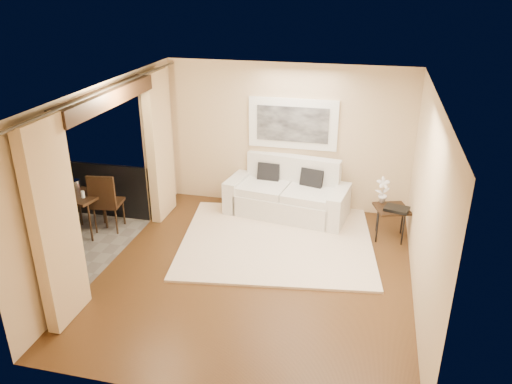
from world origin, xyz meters
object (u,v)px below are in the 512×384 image
(bistro_table, at_px, (82,200))
(balcony_chair_far, at_px, (105,199))
(sofa, at_px, (288,195))
(balcony_chair_near, at_px, (12,244))
(side_table, at_px, (391,211))
(orchid, at_px, (383,190))
(ice_bucket, at_px, (75,186))

(bistro_table, relative_size, balcony_chair_far, 0.67)
(sofa, bearing_deg, balcony_chair_near, -130.98)
(bistro_table, bearing_deg, side_table, 11.42)
(bistro_table, xyz_separation_m, balcony_chair_far, (0.34, 0.13, -0.01))
(side_table, distance_m, orchid, 0.37)
(sofa, distance_m, bistro_table, 3.59)
(sofa, distance_m, ice_bucket, 3.72)
(orchid, distance_m, ice_bucket, 5.19)
(balcony_chair_near, xyz_separation_m, ice_bucket, (0.06, 1.59, 0.26))
(balcony_chair_far, distance_m, ice_bucket, 0.56)
(orchid, relative_size, ice_bucket, 2.25)
(side_table, distance_m, bistro_table, 5.16)
(bistro_table, bearing_deg, balcony_chair_far, 21.10)
(orchid, distance_m, balcony_chair_far, 4.67)
(balcony_chair_near, bearing_deg, side_table, 25.15)
(sofa, xyz_separation_m, bistro_table, (-3.23, -1.54, 0.26))
(sofa, distance_m, balcony_chair_near, 4.60)
(sofa, height_order, ice_bucket, sofa)
(sofa, relative_size, orchid, 5.06)
(sofa, relative_size, side_table, 3.53)
(sofa, xyz_separation_m, ice_bucket, (-3.42, -1.41, 0.44))
(orchid, bearing_deg, ice_bucket, -168.17)
(bistro_table, xyz_separation_m, ice_bucket, (-0.19, 0.13, 0.18))
(balcony_chair_far, distance_m, balcony_chair_near, 1.70)
(sofa, xyz_separation_m, balcony_chair_far, (-2.89, -1.40, 0.25))
(orchid, height_order, balcony_chair_near, orchid)
(orchid, bearing_deg, balcony_chair_far, -166.89)
(orchid, distance_m, balcony_chair_near, 5.79)
(side_table, distance_m, balcony_chair_near, 5.85)
(sofa, bearing_deg, balcony_chair_far, -145.87)
(bistro_table, relative_size, ice_bucket, 3.56)
(bistro_table, bearing_deg, balcony_chair_near, -99.54)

